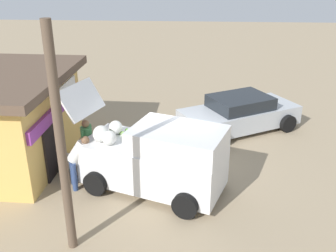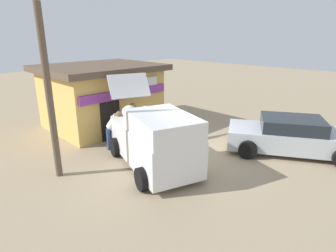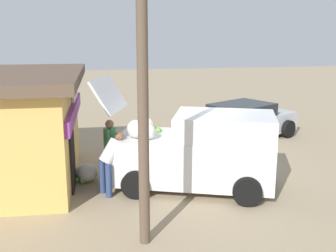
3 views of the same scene
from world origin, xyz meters
name	(u,v)px [view 3 (image 3 of 3)]	position (x,y,z in m)	size (l,w,h in m)	color
ground_plane	(197,164)	(0.00, 0.00, 0.00)	(60.00, 60.00, 0.00)	#9E896B
delivery_van	(199,151)	(-1.79, 0.42, 0.98)	(3.10, 4.71, 2.78)	white
parked_sedan	(241,122)	(2.55, -2.32, 0.64)	(3.81, 4.78, 1.33)	#B2B7BC
vendor_standing	(110,146)	(-0.85, 2.60, 0.96)	(0.56, 0.40, 1.66)	#4C4C51
customer_bending	(111,158)	(-1.79, 2.64, 0.91)	(0.63, 0.71, 1.53)	navy
unloaded_banana_pile	(86,173)	(-0.77, 3.28, 0.21)	(0.89, 0.85, 0.46)	silver
paint_bucket	(114,148)	(1.63, 2.39, 0.15)	(0.33, 0.33, 0.31)	blue
utility_pole	(143,113)	(-4.29, 2.12, 2.53)	(0.20, 0.20, 5.05)	brown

